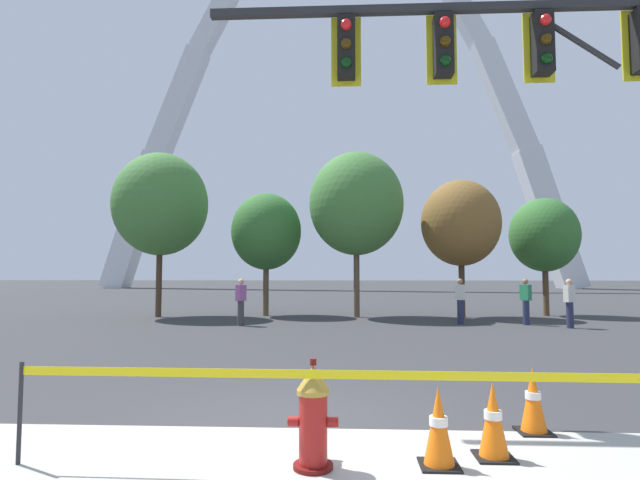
# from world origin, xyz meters

# --- Properties ---
(ground_plane) EXTENTS (240.00, 240.00, 0.00)m
(ground_plane) POSITION_xyz_m (0.00, 0.00, 0.00)
(ground_plane) COLOR #333335
(fire_hydrant) EXTENTS (0.46, 0.48, 0.99)m
(fire_hydrant) POSITION_xyz_m (0.34, -1.21, 0.47)
(fire_hydrant) COLOR #5E0F0D
(fire_hydrant) RESTS_ON ground
(caution_tape_barrier) EXTENTS (6.17, 0.13, 0.94)m
(caution_tape_barrier) POSITION_xyz_m (0.68, -1.30, 0.67)
(caution_tape_barrier) COLOR #232326
(caution_tape_barrier) RESTS_ON ground
(traffic_cone_by_hydrant) EXTENTS (0.36, 0.36, 0.73)m
(traffic_cone_by_hydrant) POSITION_xyz_m (2.72, -0.09, 0.36)
(traffic_cone_by_hydrant) COLOR black
(traffic_cone_by_hydrant) RESTS_ON ground
(traffic_cone_mid_sidewalk) EXTENTS (0.36, 0.36, 0.73)m
(traffic_cone_mid_sidewalk) POSITION_xyz_m (1.49, -1.11, 0.36)
(traffic_cone_mid_sidewalk) COLOR black
(traffic_cone_mid_sidewalk) RESTS_ON ground
(traffic_cone_curb_edge) EXTENTS (0.36, 0.36, 0.73)m
(traffic_cone_curb_edge) POSITION_xyz_m (2.05, -0.88, 0.36)
(traffic_cone_curb_edge) COLOR black
(traffic_cone_curb_edge) RESTS_ON ground
(traffic_signal_gantry) EXTENTS (7.82, 0.44, 6.00)m
(traffic_signal_gantry) POSITION_xyz_m (3.89, 1.20, 4.40)
(traffic_signal_gantry) COLOR #232326
(traffic_signal_gantry) RESTS_ON ground
(monument_arch) EXTENTS (57.35, 2.77, 50.19)m
(monument_arch) POSITION_xyz_m (0.00, 53.57, 22.10)
(monument_arch) COLOR silver
(monument_arch) RESTS_ON ground
(tree_far_left) EXTENTS (3.86, 3.86, 6.75)m
(tree_far_left) POSITION_xyz_m (-6.94, 14.18, 4.62)
(tree_far_left) COLOR #473323
(tree_far_left) RESTS_ON ground
(tree_left_mid) EXTENTS (2.96, 2.96, 5.18)m
(tree_left_mid) POSITION_xyz_m (-2.67, 15.04, 3.54)
(tree_left_mid) COLOR brown
(tree_left_mid) RESTS_ON ground
(tree_center_left) EXTENTS (3.86, 3.86, 6.76)m
(tree_center_left) POSITION_xyz_m (1.14, 14.48, 4.63)
(tree_center_left) COLOR brown
(tree_center_left) RESTS_ON ground
(tree_center_right) EXTENTS (3.19, 3.19, 5.58)m
(tree_center_right) POSITION_xyz_m (5.38, 14.55, 3.81)
(tree_center_right) COLOR #473323
(tree_center_right) RESTS_ON ground
(tree_right_mid) EXTENTS (2.84, 2.84, 4.96)m
(tree_right_mid) POSITION_xyz_m (9.09, 15.55, 3.39)
(tree_right_mid) COLOR brown
(tree_right_mid) RESTS_ON ground
(pedestrian_walking_left) EXTENTS (0.35, 0.39, 1.59)m
(pedestrian_walking_left) POSITION_xyz_m (6.89, 11.73, 0.82)
(pedestrian_walking_left) COLOR #232847
(pedestrian_walking_left) RESTS_ON ground
(pedestrian_standing_center) EXTENTS (0.39, 0.34, 1.59)m
(pedestrian_standing_center) POSITION_xyz_m (7.95, 10.77, 0.82)
(pedestrian_standing_center) COLOR #232847
(pedestrian_standing_center) RESTS_ON ground
(pedestrian_walking_right) EXTENTS (0.37, 0.26, 1.59)m
(pedestrian_walking_right) POSITION_xyz_m (4.70, 11.92, 0.82)
(pedestrian_walking_right) COLOR #232847
(pedestrian_walking_right) RESTS_ON ground
(pedestrian_near_trees) EXTENTS (0.34, 0.39, 1.59)m
(pedestrian_near_trees) POSITION_xyz_m (-2.88, 10.98, 0.82)
(pedestrian_near_trees) COLOR #38383D
(pedestrian_near_trees) RESTS_ON ground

